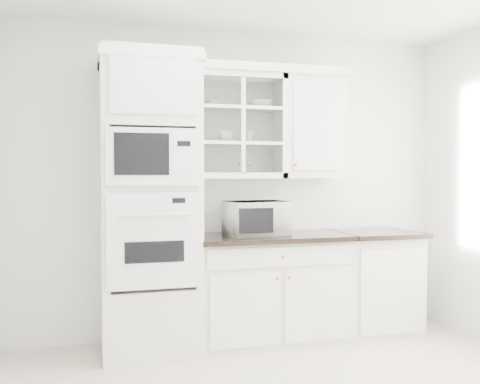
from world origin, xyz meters
name	(u,v)px	position (x,y,z in m)	size (l,w,h in m)	color
room_shell	(280,122)	(0.00, 0.43, 1.78)	(4.00, 3.50, 2.70)	white
oven_column	(150,204)	(-0.75, 1.42, 1.20)	(0.76, 0.68, 2.40)	white
base_cabinet_run	(270,287)	(0.28, 1.45, 0.46)	(1.32, 0.67, 0.92)	white
extra_base_cabinet	(374,281)	(1.28, 1.45, 0.46)	(0.72, 0.67, 0.92)	white
upper_cabinet_glass	(238,126)	(0.03, 1.58, 1.85)	(0.80, 0.33, 0.90)	white
upper_cabinet_solid	(310,128)	(0.71, 1.58, 1.85)	(0.55, 0.33, 0.90)	white
crown_molding	(227,69)	(-0.07, 1.56, 2.33)	(2.14, 0.38, 0.07)	white
countertop_microwave	(256,218)	(0.14, 1.42, 1.06)	(0.50, 0.41, 0.29)	white
bowl_a	(214,104)	(-0.18, 1.59, 2.03)	(0.20, 0.20, 0.05)	white
bowl_b	(261,105)	(0.24, 1.58, 2.04)	(0.21, 0.21, 0.07)	white
cup_a	(226,137)	(-0.08, 1.57, 1.76)	(0.12, 0.12, 0.10)	white
cup_b	(248,137)	(0.12, 1.60, 1.76)	(0.11, 0.11, 0.10)	white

